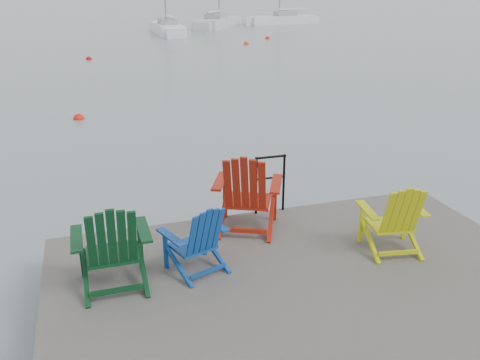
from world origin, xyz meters
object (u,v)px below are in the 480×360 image
object	(u,v)px
chair_yellow	(395,217)
buoy_c	(268,39)
chair_blue	(198,238)
chair_red	(247,191)
sailboat_near	(167,29)
sailboat_mid	(218,23)
handrail	(270,178)
buoy_d	(246,44)
chair_green	(112,245)
sailboat_far	(282,20)
buoy_b	(89,59)
buoy_a	(79,119)

from	to	relation	value
chair_yellow	buoy_c	size ratio (longest dim) A/B	2.71
chair_blue	chair_red	size ratio (longest dim) A/B	0.76
chair_yellow	sailboat_near	world-z (taller)	sailboat_near
sailboat_mid	chair_blue	bearing A→B (deg)	-72.74
handrail	sailboat_mid	bearing A→B (deg)	76.14
chair_yellow	buoy_d	size ratio (longest dim) A/B	2.45
handrail	chair_green	xyz separation A→B (m)	(-2.41, -1.44, 0.01)
sailboat_far	buoy_c	world-z (taller)	sailboat_far
buoy_c	buoy_d	xyz separation A→B (m)	(-2.68, -3.12, 0.00)
handrail	sailboat_near	xyz separation A→B (m)	(4.56, 36.32, -0.69)
chair_yellow	buoy_c	xyz separation A→B (m)	(9.92, 31.68, -0.99)
sailboat_far	buoy_d	xyz separation A→B (m)	(-9.37, -16.97, -0.36)
buoy_c	chair_blue	bearing A→B (deg)	-111.59
chair_blue	sailboat_mid	world-z (taller)	sailboat_mid
chair_blue	sailboat_far	world-z (taller)	sailboat_far
chair_yellow	buoy_d	distance (m)	29.48
buoy_c	buoy_b	bearing A→B (deg)	-149.42
chair_green	buoy_d	bearing A→B (deg)	68.96
buoy_b	chair_red	bearing A→B (deg)	-86.15
sailboat_near	buoy_d	bearing A→B (deg)	-67.58
buoy_b	handrail	bearing A→B (deg)	-84.71
buoy_d	buoy_c	bearing A→B (deg)	49.37
sailboat_far	sailboat_near	bearing A→B (deg)	112.70
chair_green	sailboat_mid	bearing A→B (deg)	73.34
chair_green	chair_red	distance (m)	2.11
sailboat_far	buoy_c	bearing A→B (deg)	146.97
buoy_a	buoy_b	size ratio (longest dim) A/B	1.00
chair_blue	sailboat_far	distance (m)	49.14
buoy_c	buoy_d	world-z (taller)	buoy_d
sailboat_far	buoy_a	world-z (taller)	sailboat_far
sailboat_far	buoy_a	distance (m)	40.50
sailboat_far	sailboat_mid	bearing A→B (deg)	94.61
handrail	chair_red	size ratio (longest dim) A/B	0.77
buoy_b	buoy_c	world-z (taller)	buoy_c
buoy_c	handrail	bearing A→B (deg)	-110.12
sailboat_far	buoy_b	size ratio (longest dim) A/B	30.62
chair_green	chair_red	size ratio (longest dim) A/B	0.93
chair_red	buoy_c	world-z (taller)	chair_red
sailboat_near	buoy_d	distance (m)	10.14
chair_red	sailboat_far	size ratio (longest dim) A/B	0.12
handrail	chair_green	bearing A→B (deg)	-149.20
handrail	buoy_c	size ratio (longest dim) A/B	2.51
handrail	chair_green	distance (m)	2.81
sailboat_mid	buoy_a	bearing A→B (deg)	-79.10
chair_green	buoy_b	size ratio (longest dim) A/B	3.30
chair_green	sailboat_far	world-z (taller)	sailboat_far
sailboat_near	sailboat_far	xyz separation A→B (m)	(13.14, 7.57, 0.00)
buoy_a	buoy_d	world-z (taller)	buoy_d
handrail	chair_red	distance (m)	0.72
buoy_d	sailboat_mid	bearing A→B (deg)	82.18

